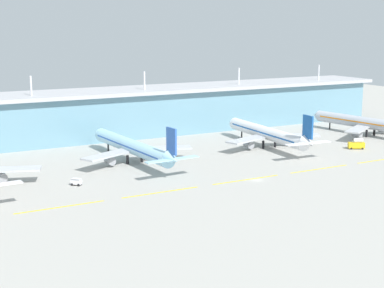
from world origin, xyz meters
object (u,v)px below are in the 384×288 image
object	(u,v)px
baggage_cart	(76,182)
fuel_truck	(357,144)
airliner_far_middle	(268,133)
airliner_farthest	(368,123)
airliner_near_middle	(133,147)

from	to	relation	value
baggage_cart	fuel_truck	size ratio (longest dim) A/B	0.51
airliner_far_middle	airliner_farthest	bearing A→B (deg)	-0.91
airliner_near_middle	airliner_far_middle	size ratio (longest dim) A/B	1.04
airliner_near_middle	baggage_cart	distance (m)	38.69
airliner_farthest	fuel_truck	bearing A→B (deg)	-143.01
fuel_truck	baggage_cart	bearing A→B (deg)	179.76
airliner_near_middle	fuel_truck	world-z (taller)	airliner_near_middle
airliner_farthest	baggage_cart	xyz separation A→B (m)	(-158.44, -20.75, -5.19)
airliner_far_middle	fuel_truck	distance (m)	40.33
airliner_near_middle	fuel_truck	bearing A→B (deg)	-13.25
airliner_near_middle	fuel_truck	xyz separation A→B (m)	(99.38, -23.40, -4.20)
airliner_far_middle	airliner_near_middle	bearing A→B (deg)	179.03
airliner_far_middle	baggage_cart	distance (m)	99.36
baggage_cart	fuel_truck	world-z (taller)	fuel_truck
airliner_near_middle	baggage_cart	bearing A→B (deg)	-143.42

